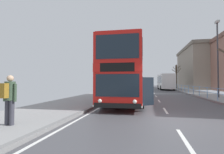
{
  "coord_description": "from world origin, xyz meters",
  "views": [
    {
      "loc": [
        -1.03,
        -7.18,
        1.63
      ],
      "look_at": [
        -3.36,
        3.78,
        1.97
      ],
      "focal_mm": 26.24,
      "sensor_mm": 36.0,
      "label": 1
    }
  ],
  "objects": [
    {
      "name": "double_decker_bus_main",
      "position": [
        -2.65,
        6.59,
        2.26
      ],
      "size": [
        3.48,
        11.67,
        4.32
      ],
      "color": "red",
      "rests_on": "ground"
    },
    {
      "name": "pedestrian_with_backpack",
      "position": [
        -5.68,
        -2.4,
        1.15
      ],
      "size": [
        0.54,
        0.53,
        1.73
      ],
      "color": "#383842",
      "rests_on": "ground"
    },
    {
      "name": "street_lamp_far_side",
      "position": [
        5.73,
        10.38,
        4.47
      ],
      "size": [
        0.28,
        0.6,
        7.46
      ],
      "color": "#38383D",
      "rests_on": "ground"
    },
    {
      "name": "pedestrian_railing_far_kerb",
      "position": [
        4.45,
        12.94,
        0.84
      ],
      "size": [
        0.05,
        25.36,
        1.02
      ],
      "color": "#598CC6",
      "rests_on": "ground"
    },
    {
      "name": "bare_tree_far_00",
      "position": [
        5.91,
        34.02,
        3.06
      ],
      "size": [
        2.15,
        2.41,
        5.59
      ],
      "color": "#4C3D2D",
      "rests_on": "ground"
    },
    {
      "name": "background_building_01",
      "position": [
        13.91,
        37.96,
        5.19
      ],
      "size": [
        11.49,
        18.24,
        10.32
      ],
      "color": "gray",
      "rests_on": "ground"
    },
    {
      "name": "background_bus_far_lane",
      "position": [
        2.84,
        28.92,
        1.74
      ],
      "size": [
        2.83,
        9.54,
        3.19
      ],
      "color": "white",
      "rests_on": "ground"
    },
    {
      "name": "ground",
      "position": [
        -0.72,
        -0.0,
        0.04
      ],
      "size": [
        15.8,
        140.0,
        0.2
      ],
      "color": "#49494E"
    }
  ]
}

